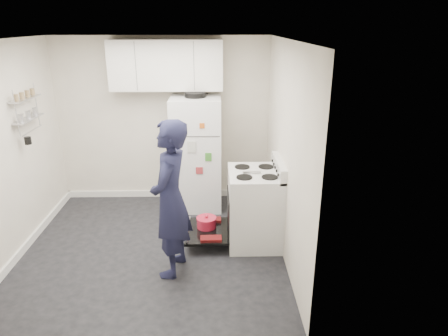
{
  "coord_description": "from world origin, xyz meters",
  "views": [
    {
      "loc": [
        0.79,
        -4.39,
        2.68
      ],
      "look_at": [
        0.89,
        0.04,
        1.05
      ],
      "focal_mm": 32.0,
      "sensor_mm": 36.0,
      "label": 1
    }
  ],
  "objects_px": {
    "refrigerator": "(197,153)",
    "person": "(170,200)",
    "open_oven_door": "(207,228)",
    "electric_range": "(254,208)"
  },
  "relations": [
    {
      "from": "refrigerator",
      "to": "person",
      "type": "xyz_separation_m",
      "value": [
        -0.21,
        -1.73,
        0.04
      ]
    },
    {
      "from": "open_oven_door",
      "to": "refrigerator",
      "type": "height_order",
      "value": "refrigerator"
    },
    {
      "from": "open_oven_door",
      "to": "person",
      "type": "relative_size",
      "value": 0.4
    },
    {
      "from": "refrigerator",
      "to": "person",
      "type": "relative_size",
      "value": 0.99
    },
    {
      "from": "open_oven_door",
      "to": "person",
      "type": "xyz_separation_m",
      "value": [
        -0.37,
        -0.65,
        0.7
      ]
    },
    {
      "from": "refrigerator",
      "to": "open_oven_door",
      "type": "bearing_deg",
      "value": -81.31
    },
    {
      "from": "electric_range",
      "to": "person",
      "type": "bearing_deg",
      "value": -146.92
    },
    {
      "from": "open_oven_door",
      "to": "person",
      "type": "height_order",
      "value": "person"
    },
    {
      "from": "open_oven_door",
      "to": "refrigerator",
      "type": "relative_size",
      "value": 0.4
    },
    {
      "from": "person",
      "to": "open_oven_door",
      "type": "bearing_deg",
      "value": 161.07
    }
  ]
}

